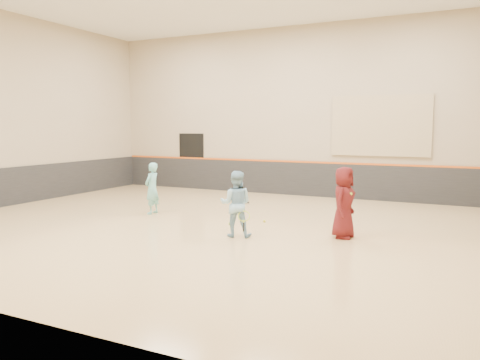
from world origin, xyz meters
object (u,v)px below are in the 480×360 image
at_px(instructor, 236,204).
at_px(spare_racket, 242,201).
at_px(young_man, 344,202).
at_px(girl, 152,188).

distance_m(instructor, spare_racket, 4.92).
bearing_deg(instructor, young_man, -174.74).
relative_size(girl, young_man, 0.92).
distance_m(instructor, young_man, 2.40).
bearing_deg(instructor, spare_racket, -83.64).
distance_m(girl, young_man, 5.61).
relative_size(girl, spare_racket, 2.19).
bearing_deg(girl, young_man, 82.59).
height_order(instructor, spare_racket, instructor).
xyz_separation_m(girl, spare_racket, (1.41, 2.99, -0.70)).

